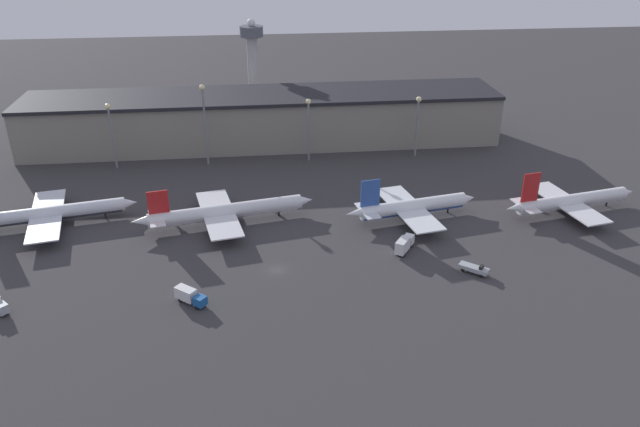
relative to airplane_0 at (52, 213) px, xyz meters
name	(u,v)px	position (x,y,z in m)	size (l,w,h in m)	color
ground	(277,270)	(58.34, -30.12, -3.28)	(600.00, 600.00, 0.00)	#383538
terminal_building	(264,119)	(58.34, 57.73, 5.81)	(164.97, 27.10, 18.09)	gray
airplane_0	(52,213)	(0.00, 0.00, 0.00)	(43.78, 32.95, 12.05)	silver
airplane_1	(225,212)	(45.77, -4.49, 0.12)	(48.49, 30.68, 11.72)	silver
airplane_2	(412,207)	(96.24, -7.05, 0.12)	(37.96, 29.83, 12.87)	white
airplane_3	(571,201)	(141.03, -8.06, -0.05)	(41.25, 28.69, 13.30)	silver
service_vehicle_1	(190,296)	(39.21, -41.62, -1.38)	(7.32, 6.65, 3.38)	#195199
service_vehicle_2	(404,244)	(90.02, -24.89, -1.17)	(6.32, 7.79, 3.82)	white
service_vehicle_3	(474,269)	(103.86, -36.53, -2.09)	(6.74, 6.19, 2.52)	#9EA3A8
lamp_post_0	(111,127)	(9.79, 39.21, 10.70)	(1.80, 1.80, 21.53)	slate
lamp_post_1	(204,115)	(39.23, 39.21, 13.56)	(1.80, 1.80, 26.69)	slate
lamp_post_2	(309,121)	(72.59, 39.21, 10.42)	(1.80, 1.80, 21.05)	slate
lamp_post_3	(418,118)	(109.02, 39.21, 10.21)	(1.80, 1.80, 20.67)	slate
control_tower	(253,60)	(55.67, 92.84, 18.92)	(9.00, 9.00, 37.91)	#99999E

